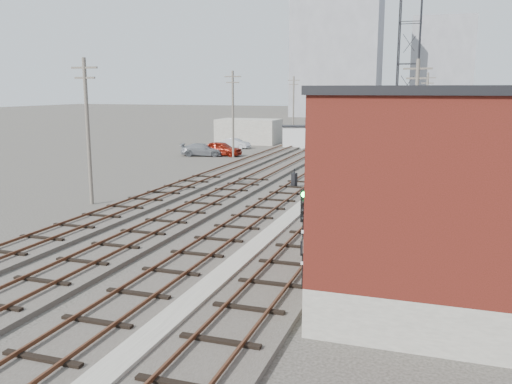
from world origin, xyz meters
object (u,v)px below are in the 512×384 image
at_px(car_red, 221,149).
at_px(car_grey, 202,150).
at_px(site_trailer, 308,137).
at_px(signal_mast, 304,234).
at_px(switch_stand, 294,180).
at_px(car_silver, 235,143).

distance_m(car_red, car_grey, 2.02).
bearing_deg(site_trailer, signal_mast, -93.59).
xyz_separation_m(signal_mast, car_grey, (-19.83, 35.72, -1.51)).
height_order(switch_stand, car_grey, switch_stand).
bearing_deg(switch_stand, car_silver, 142.75).
bearing_deg(switch_stand, signal_mast, -51.17).
bearing_deg(car_red, car_silver, 11.18).
bearing_deg(switch_stand, site_trailer, 124.59).
relative_size(signal_mast, site_trailer, 0.54).
height_order(signal_mast, car_grey, signal_mast).
relative_size(signal_mast, car_red, 0.82).
xyz_separation_m(signal_mast, switch_stand, (-5.37, 19.51, -1.51)).
height_order(site_trailer, car_grey, site_trailer).
relative_size(signal_mast, car_grey, 0.81).
bearing_deg(car_silver, switch_stand, -143.42).
height_order(car_silver, car_grey, car_grey).
relative_size(signal_mast, car_silver, 1.02).
relative_size(switch_stand, car_grey, 0.31).
bearing_deg(car_silver, car_red, -163.74).
relative_size(car_red, car_grey, 0.99).
relative_size(car_red, car_silver, 1.24).
xyz_separation_m(car_red, car_grey, (-1.88, -0.75, -0.11)).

